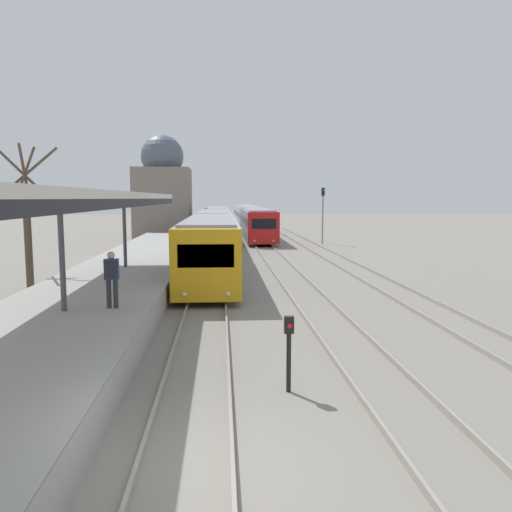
{
  "coord_description": "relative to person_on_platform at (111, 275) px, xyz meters",
  "views": [
    {
      "loc": [
        0.58,
        -7.18,
        4.08
      ],
      "look_at": [
        2.04,
        13.92,
        1.63
      ],
      "focal_mm": 35.0,
      "sensor_mm": 36.0,
      "label": 1
    }
  ],
  "objects": [
    {
      "name": "ground_plane",
      "position": [
        2.62,
        -7.37,
        -1.87
      ],
      "size": [
        240.0,
        240.0,
        0.0
      ],
      "primitive_type": "plane",
      "color": "gray"
    },
    {
      "name": "distant_domed_building",
      "position": [
        -2.84,
        38.21,
        2.98
      ],
      "size": [
        5.68,
        5.68,
        10.55
      ],
      "color": "slate",
      "rests_on": "ground_plane"
    },
    {
      "name": "signal_post_near",
      "position": [
        4.59,
        -4.45,
        -0.85
      ],
      "size": [
        0.2,
        0.21,
        1.63
      ],
      "color": "black",
      "rests_on": "ground_plane"
    },
    {
      "name": "train_far",
      "position": [
        6.71,
        48.18,
        -0.17
      ],
      "size": [
        2.66,
        43.36,
        3.06
      ],
      "color": "red",
      "rests_on": "ground_plane"
    },
    {
      "name": "track_platform_line",
      "position": [
        2.62,
        -7.37,
        -1.79
      ],
      "size": [
        1.51,
        120.0,
        0.15
      ],
      "color": "gray",
      "rests_on": "ground_plane"
    },
    {
      "name": "person_on_platform",
      "position": [
        0.0,
        0.0,
        0.0
      ],
      "size": [
        0.4,
        0.4,
        1.66
      ],
      "color": "#2D2D33",
      "rests_on": "station_platform"
    },
    {
      "name": "train_near",
      "position": [
        2.62,
        25.62,
        -0.16
      ],
      "size": [
        2.67,
        44.08,
        3.08
      ],
      "color": "gold",
      "rests_on": "ground_plane"
    },
    {
      "name": "track_middle_line",
      "position": [
        6.71,
        -7.37,
        -1.79
      ],
      "size": [
        1.51,
        120.0,
        0.15
      ],
      "color": "gray",
      "rests_on": "ground_plane"
    },
    {
      "name": "bare_tree_background",
      "position": [
        -5.34,
        8.06,
        1.11
      ],
      "size": [
        2.92,
        1.82,
        6.39
      ],
      "color": "#4C3D2D",
      "rests_on": "ground_plane"
    },
    {
      "name": "platform_canopy",
      "position": [
        -1.26,
        -0.23,
        2.27
      ],
      "size": [
        4.0,
        23.06,
        3.39
      ],
      "color": "beige",
      "rests_on": "station_platform"
    },
    {
      "name": "signal_mast_far",
      "position": [
        12.21,
        29.42,
        1.28
      ],
      "size": [
        0.28,
        0.29,
        5.01
      ],
      "color": "gray",
      "rests_on": "ground_plane"
    }
  ]
}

